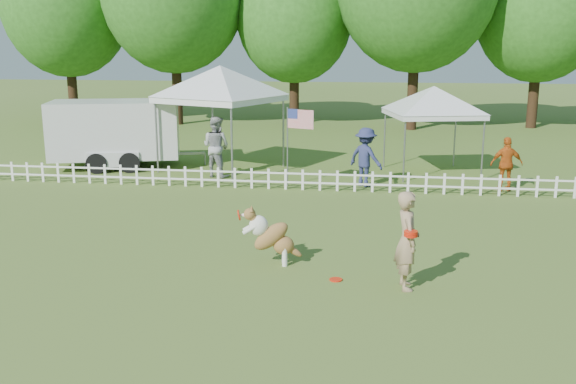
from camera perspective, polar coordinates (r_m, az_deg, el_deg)
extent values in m
plane|color=#46641F|center=(11.81, 1.00, -7.47)|extent=(120.00, 120.00, 0.00)
imported|color=#A18360|center=(11.17, 10.55, -4.25)|extent=(0.51, 0.69, 1.72)
cylinder|color=red|center=(11.64, 4.27, -7.77)|extent=(0.29, 0.29, 0.02)
imported|color=#999A9E|center=(20.40, -6.40, 4.03)|extent=(1.14, 1.02, 1.93)
imported|color=navy|center=(19.06, 6.92, 3.10)|extent=(1.29, 1.18, 1.74)
imported|color=#C15316|center=(19.39, 18.85, 2.38)|extent=(0.94, 0.47, 1.55)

